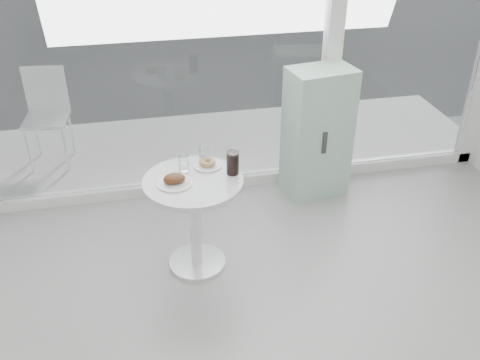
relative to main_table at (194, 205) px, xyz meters
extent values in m
cube|color=white|center=(0.50, 1.10, -0.50)|extent=(5.00, 0.12, 0.10)
cube|color=white|center=(1.40, 1.10, 0.95)|extent=(0.14, 0.14, 3.00)
cube|color=white|center=(-0.27, 1.10, 0.85)|extent=(3.21, 0.02, 2.60)
cube|color=white|center=(2.17, 1.10, 0.85)|extent=(1.41, 0.02, 2.60)
cylinder|color=white|center=(0.00, 0.00, -0.54)|extent=(0.44, 0.44, 0.03)
cylinder|color=white|center=(0.00, 0.00, -0.18)|extent=(0.09, 0.09, 0.70)
cylinder|color=white|center=(0.00, 0.00, 0.20)|extent=(0.72, 0.72, 0.04)
cube|color=beige|center=(0.50, 1.90, -0.53)|extent=(5.60, 1.60, 0.05)
cube|color=#90B8A3|center=(1.23, 0.85, 0.05)|extent=(0.61, 0.46, 1.20)
cube|color=#333333|center=(1.23, 0.65, 0.05)|extent=(0.04, 0.03, 0.20)
cylinder|color=white|center=(-1.41, 1.67, -0.27)|extent=(0.02, 0.02, 0.46)
cylinder|color=white|center=(-1.06, 1.63, -0.27)|extent=(0.02, 0.02, 0.46)
cylinder|color=white|center=(-1.37, 2.02, -0.27)|extent=(0.02, 0.02, 0.46)
cylinder|color=white|center=(-1.02, 1.98, -0.27)|extent=(0.02, 0.02, 0.46)
cube|color=white|center=(-1.22, 1.83, -0.03)|extent=(0.45, 0.45, 0.03)
cube|color=white|center=(-1.20, 2.02, 0.22)|extent=(0.41, 0.06, 0.46)
cylinder|color=white|center=(-0.13, -0.02, 0.23)|extent=(0.25, 0.25, 0.01)
cube|color=silver|center=(-0.11, -0.03, 0.24)|extent=(0.15, 0.14, 0.00)
ellipsoid|color=#3D2010|center=(-0.13, -0.02, 0.26)|extent=(0.15, 0.12, 0.07)
ellipsoid|color=#3D2010|center=(-0.10, 0.00, 0.25)|extent=(0.08, 0.07, 0.04)
cylinder|color=white|center=(0.13, 0.17, 0.23)|extent=(0.21, 0.21, 0.01)
torus|color=tan|center=(0.13, 0.17, 0.25)|extent=(0.12, 0.12, 0.04)
cylinder|color=white|center=(-0.04, 0.14, 0.28)|extent=(0.08, 0.08, 0.13)
cylinder|color=white|center=(-0.04, 0.14, 0.26)|extent=(0.06, 0.06, 0.07)
cylinder|color=white|center=(0.12, 0.25, 0.28)|extent=(0.08, 0.08, 0.13)
cylinder|color=white|center=(0.12, 0.25, 0.26)|extent=(0.07, 0.07, 0.07)
cylinder|color=white|center=(0.29, 0.03, 0.31)|extent=(0.09, 0.09, 0.17)
cylinder|color=black|center=(0.29, 0.03, 0.30)|extent=(0.08, 0.08, 0.16)
camera|label=1|loc=(-0.33, -3.24, 2.19)|focal=40.00mm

